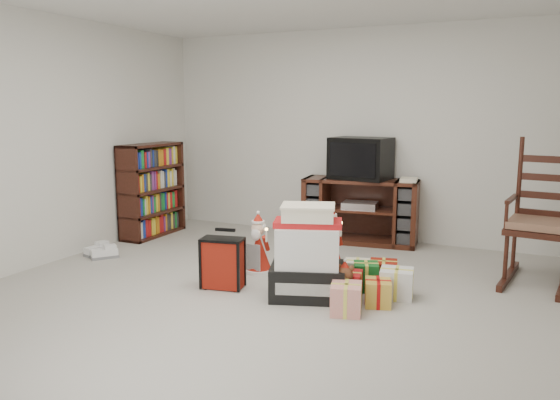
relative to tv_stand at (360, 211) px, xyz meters
The scene contains 13 objects.
room 2.40m from the tv_stand, 93.30° to the right, with size 5.01×5.01×2.51m.
tv_stand is the anchor object (origin of this frame).
bookshelf 2.56m from the tv_stand, 163.09° to the right, with size 0.31×0.93×1.14m.
rocking_chair 2.04m from the tv_stand, 21.46° to the right, with size 0.65×0.96×1.36m.
gift_pile 2.03m from the tv_stand, 85.39° to the right, with size 0.72×0.62×0.77m.
red_suitcase 2.22m from the tv_stand, 105.69° to the right, with size 0.37×0.25×0.53m.
stocking 1.92m from the tv_stand, 84.15° to the right, with size 0.31×0.13×0.66m, color #0D7815, non-canonical shape.
teddy_bear 2.09m from the tv_stand, 76.35° to the right, with size 0.21×0.19×0.32m.
santa_figurine 1.17m from the tv_stand, 87.81° to the right, with size 0.31×0.29×0.63m.
mrs_claus_figurine 1.67m from the tv_stand, 108.64° to the right, with size 0.29×0.27×0.59m.
sneaker_pair 2.95m from the tv_stand, 142.20° to the right, with size 0.40×0.30×0.10m.
gift_cluster 1.88m from the tv_stand, 70.22° to the right, with size 0.70×1.02×0.24m.
crt_television 0.62m from the tv_stand, 165.75° to the right, with size 0.71×0.55×0.48m.
Camera 1 is at (1.95, -3.87, 1.58)m, focal length 35.00 mm.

